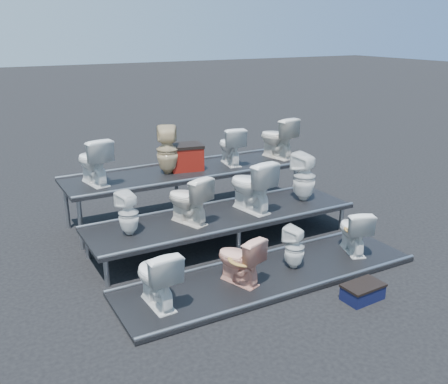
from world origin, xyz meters
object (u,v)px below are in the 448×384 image
red_crate (185,158)px  step_stool (363,293)px  toilet_0 (157,277)px  toilet_8 (93,161)px  toilet_7 (304,177)px  toilet_3 (354,230)px  toilet_10 (231,146)px  toilet_4 (128,213)px  toilet_9 (167,150)px  toilet_1 (239,259)px  toilet_2 (294,247)px  toilet_6 (251,185)px  toilet_11 (277,137)px  toilet_5 (188,199)px

red_crate → step_stool: red_crate is taller
toilet_0 → toilet_8: size_ratio=0.99×
toilet_7 → step_stool: bearing=51.2°
toilet_3 → toilet_10: bearing=-56.6°
toilet_3 → step_stool: (-0.77, -1.03, -0.31)m
toilet_0 → toilet_4: 1.35m
toilet_7 → toilet_9: bearing=-53.6°
toilet_1 → red_crate: bearing=-119.4°
toilet_0 → toilet_4: bearing=-97.5°
toilet_3 → toilet_10: (-0.60, 2.60, 0.81)m
toilet_0 → toilet_9: size_ratio=0.92×
toilet_3 → toilet_10: size_ratio=0.98×
toilet_2 → toilet_8: 3.39m
toilet_8 → red_crate: toilet_8 is taller
toilet_1 → red_crate: size_ratio=1.20×
toilet_0 → toilet_7: toilet_7 is taller
toilet_2 → toilet_10: toilet_10 is taller
toilet_2 → red_crate: size_ratio=1.09×
toilet_2 → toilet_6: size_ratio=0.72×
toilet_7 → toilet_10: (-0.67, 1.30, 0.34)m
toilet_4 → toilet_7: size_ratio=0.77×
toilet_8 → step_stool: bearing=112.8°
toilet_0 → toilet_3: size_ratio=1.10×
toilet_11 → toilet_10: bearing=-10.9°
toilet_10 → toilet_4: bearing=37.7°
toilet_3 → toilet_1: bearing=20.4°
toilet_7 → toilet_9: (-1.89, 1.30, 0.40)m
toilet_0 → toilet_6: (2.10, 1.30, 0.45)m
toilet_5 → toilet_11: toilet_11 is taller
toilet_8 → toilet_9: toilet_9 is taller
toilet_2 → toilet_4: bearing=-59.4°
toilet_8 → toilet_10: bearing=170.5°
toilet_9 → red_crate: (0.36, 0.07, -0.20)m
toilet_1 → toilet_5: bearing=-104.4°
toilet_0 → toilet_5: toilet_5 is taller
toilet_1 → toilet_3: size_ratio=0.98×
toilet_0 → toilet_3: (3.07, 0.00, -0.03)m
toilet_8 → toilet_6: bearing=138.7°
toilet_4 → toilet_11: bearing=-174.0°
toilet_0 → toilet_5: (1.02, 1.30, 0.40)m
toilet_1 → toilet_6: 1.69m
toilet_1 → toilet_10: bearing=-136.5°
toilet_8 → toilet_7: bearing=147.9°
red_crate → toilet_1: bearing=-90.2°
toilet_4 → toilet_11: 3.64m
toilet_0 → toilet_3: 3.07m
toilet_6 → step_stool: toilet_6 is taller
toilet_4 → toilet_10: bearing=-166.2°
toilet_5 → toilet_8: (-1.02, 1.30, 0.41)m
toilet_0 → step_stool: size_ratio=1.48×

